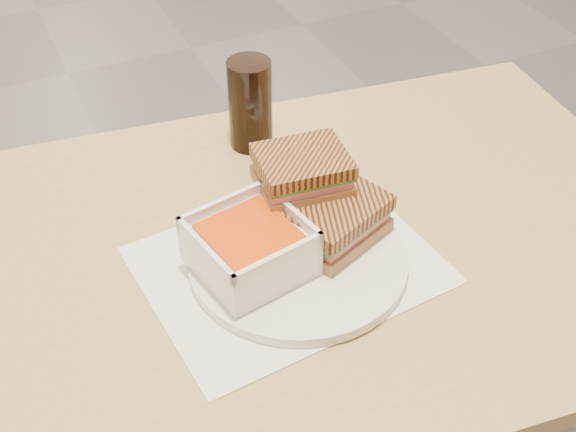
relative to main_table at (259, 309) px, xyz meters
name	(u,v)px	position (x,y,z in m)	size (l,w,h in m)	color
main_table	(259,309)	(0.00, 0.00, 0.00)	(1.27, 0.84, 0.75)	tan
tray_liner	(288,265)	(0.03, -0.04, 0.11)	(0.39, 0.32, 0.00)	white
plate	(298,259)	(0.04, -0.05, 0.12)	(0.29, 0.29, 0.02)	white
soup_bowl	(250,249)	(-0.02, -0.04, 0.16)	(0.15, 0.15, 0.07)	white
panini_lower	(332,218)	(0.10, -0.03, 0.16)	(0.16, 0.15, 0.06)	#9B6D41
panini_upper	(302,171)	(0.08, 0.02, 0.21)	(0.13, 0.11, 0.05)	#9B6D41
cola_glass	(250,104)	(0.09, 0.24, 0.19)	(0.07, 0.07, 0.15)	black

